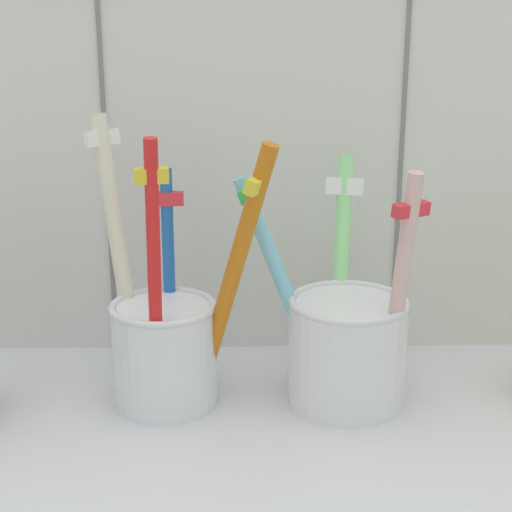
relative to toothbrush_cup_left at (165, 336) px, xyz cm
name	(u,v)px	position (x,y,z in cm)	size (l,w,h in cm)	color
counter_slab	(257,429)	(5.93, -2.16, -5.62)	(64.00, 22.00, 2.00)	silver
tile_wall_back	(254,76)	(5.93, 9.84, 15.88)	(64.00, 2.20, 45.00)	silver
toothbrush_cup_left	(165,336)	(0.00, 0.00, 0.00)	(12.58, 8.76, 18.72)	white
toothbrush_cup_right	(346,340)	(11.87, 0.06, -0.39)	(11.81, 10.09, 16.09)	white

